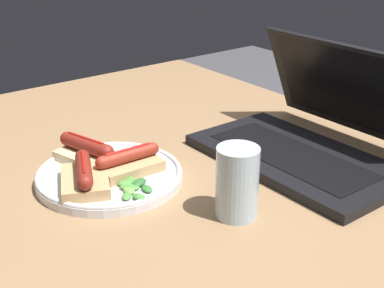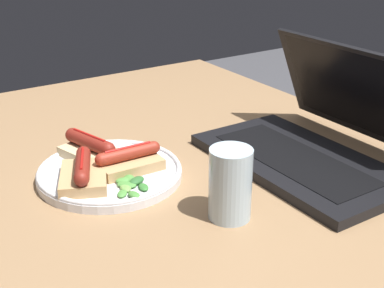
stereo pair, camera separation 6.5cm
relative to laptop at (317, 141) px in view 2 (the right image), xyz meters
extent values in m
cube|color=#93704C|center=(-0.05, -0.19, -0.06)|extent=(1.32, 0.83, 0.04)
cylinder|color=#93704C|center=(-0.62, 0.14, -0.44)|extent=(0.05, 0.05, 0.73)
cube|color=black|center=(0.00, -0.04, -0.03)|extent=(0.38, 0.21, 0.02)
cube|color=black|center=(0.00, -0.05, -0.02)|extent=(0.31, 0.12, 0.00)
cube|color=black|center=(0.00, 0.10, 0.07)|extent=(0.38, 0.09, 0.19)
cube|color=black|center=(0.00, 0.10, 0.07)|extent=(0.34, 0.07, 0.16)
cylinder|color=silver|center=(-0.14, -0.34, -0.03)|extent=(0.24, 0.24, 0.01)
torus|color=silver|center=(-0.14, -0.34, -0.02)|extent=(0.24, 0.24, 0.01)
cube|color=tan|center=(-0.13, -0.31, -0.02)|extent=(0.07, 0.11, 0.02)
cylinder|color=maroon|center=(-0.13, -0.31, 0.00)|extent=(0.02, 0.10, 0.02)
sphere|color=maroon|center=(-0.13, -0.26, 0.00)|extent=(0.02, 0.02, 0.02)
sphere|color=maroon|center=(-0.13, -0.36, 0.00)|extent=(0.02, 0.02, 0.02)
cylinder|color=red|center=(-0.13, -0.31, 0.02)|extent=(0.01, 0.08, 0.01)
cube|color=tan|center=(-0.12, -0.40, -0.01)|extent=(0.13, 0.11, 0.02)
cylinder|color=maroon|center=(-0.12, -0.40, 0.01)|extent=(0.10, 0.06, 0.02)
sphere|color=maroon|center=(-0.08, -0.41, 0.01)|extent=(0.02, 0.02, 0.02)
sphere|color=maroon|center=(-0.17, -0.38, 0.01)|extent=(0.02, 0.02, 0.02)
cylinder|color=red|center=(-0.12, -0.40, 0.02)|extent=(0.07, 0.04, 0.01)
cube|color=#D6B784|center=(-0.21, -0.35, -0.02)|extent=(0.12, 0.09, 0.02)
cylinder|color=maroon|center=(-0.21, -0.35, 0.01)|extent=(0.10, 0.05, 0.03)
sphere|color=maroon|center=(-0.16, -0.33, 0.01)|extent=(0.03, 0.03, 0.03)
sphere|color=maroon|center=(-0.26, -0.36, 0.01)|extent=(0.03, 0.03, 0.03)
cylinder|color=red|center=(-0.21, -0.35, 0.02)|extent=(0.08, 0.03, 0.01)
ellipsoid|color=#2D662D|center=(-0.07, -0.33, -0.02)|extent=(0.03, 0.04, 0.01)
ellipsoid|color=#4C8E3D|center=(-0.09, -0.33, -0.02)|extent=(0.03, 0.02, 0.01)
ellipsoid|color=#709E4C|center=(-0.07, -0.35, -0.02)|extent=(0.03, 0.02, 0.01)
ellipsoid|color=#4C8E3D|center=(-0.04, -0.35, -0.02)|extent=(0.03, 0.02, 0.01)
ellipsoid|color=#709E4C|center=(-0.08, -0.32, -0.02)|extent=(0.02, 0.02, 0.01)
ellipsoid|color=#387A33|center=(-0.05, -0.33, -0.02)|extent=(0.03, 0.02, 0.01)
ellipsoid|color=#4C8E3D|center=(-0.07, -0.34, -0.02)|extent=(0.04, 0.04, 0.01)
ellipsoid|color=#4C8E3D|center=(-0.09, -0.34, -0.02)|extent=(0.02, 0.03, 0.01)
ellipsoid|color=#4C8E3D|center=(-0.06, -0.36, -0.02)|extent=(0.03, 0.03, 0.01)
cylinder|color=silver|center=(0.07, -0.25, 0.02)|extent=(0.06, 0.06, 0.11)
camera|label=1|loc=(0.57, -0.72, 0.38)|focal=50.00mm
camera|label=2|loc=(0.61, -0.67, 0.38)|focal=50.00mm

